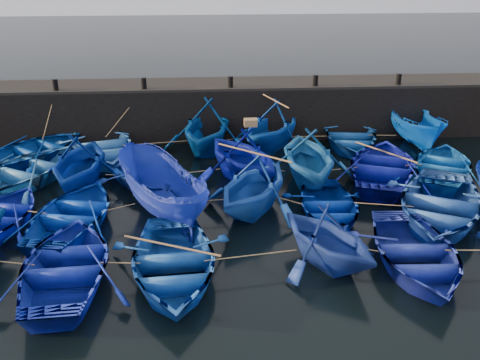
{
  "coord_description": "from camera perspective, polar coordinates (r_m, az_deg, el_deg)",
  "views": [
    {
      "loc": [
        -1.25,
        -14.93,
        8.75
      ],
      "look_at": [
        0.0,
        3.2,
        0.7
      ],
      "focal_mm": 40.0,
      "sensor_mm": 36.0,
      "label": 1
    }
  ],
  "objects": [
    {
      "name": "ground",
      "position": [
        17.35,
        0.73,
        -6.4
      ],
      "size": [
        120.0,
        120.0,
        0.0
      ],
      "primitive_type": "plane",
      "color": "black",
      "rests_on": "ground"
    },
    {
      "name": "boat_0",
      "position": [
        24.97,
        -21.01,
        3.02
      ],
      "size": [
        6.04,
        6.24,
        1.05
      ],
      "primitive_type": "imported",
      "rotation": [
        0.0,
        0.0,
        2.46
      ],
      "color": "navy",
      "rests_on": "ground"
    },
    {
      "name": "boat_6",
      "position": [
        22.79,
        -21.95,
        1.0
      ],
      "size": [
        6.01,
        6.55,
        1.11
      ],
      "primitive_type": "imported",
      "rotation": [
        0.0,
        0.0,
        2.61
      ],
      "color": "#2764A3",
      "rests_on": "ground"
    },
    {
      "name": "boat_22",
      "position": [
        15.34,
        -7.24,
        -8.75
      ],
      "size": [
        4.0,
        5.34,
        1.06
      ],
      "primitive_type": "imported",
      "rotation": [
        0.0,
        0.0,
        0.07
      ],
      "color": "#1349A5",
      "rests_on": "ground"
    },
    {
      "name": "boat_17",
      "position": [
        18.73,
        9.4,
        -2.8
      ],
      "size": [
        3.22,
        4.36,
        0.88
      ],
      "primitive_type": "imported",
      "rotation": [
        0.0,
        0.0,
        -0.05
      ],
      "color": "#012890",
      "rests_on": "ground"
    },
    {
      "name": "boat_12",
      "position": [
        23.26,
        20.88,
        1.47
      ],
      "size": [
        5.21,
        5.81,
        0.99
      ],
      "primitive_type": "imported",
      "rotation": [
        0.0,
        0.0,
        2.67
      ],
      "color": "#0E56B1",
      "rests_on": "ground"
    },
    {
      "name": "mooring_ropes",
      "position": [
        21.53,
        -0.36,
        2.49
      ],
      "size": [
        17.28,
        11.67,
        2.1
      ],
      "color": "tan",
      "rests_on": "ground"
    },
    {
      "name": "boat_13",
      "position": [
        19.63,
        -24.14,
        -3.43
      ],
      "size": [
        3.77,
        4.71,
        0.87
      ],
      "primitive_type": "imported",
      "rotation": [
        0.0,
        0.0,
        2.94
      ],
      "color": "#07158D",
      "rests_on": "ground"
    },
    {
      "name": "boat_15",
      "position": [
        18.47,
        -8.49,
        -1.14
      ],
      "size": [
        4.24,
        5.58,
        2.04
      ],
      "primitive_type": "imported",
      "rotation": [
        0.0,
        0.0,
        3.63
      ],
      "color": "#192EA7",
      "rests_on": "ground"
    },
    {
      "name": "boat_21",
      "position": [
        15.9,
        -17.93,
        -8.57
      ],
      "size": [
        3.93,
        5.28,
        1.05
      ],
      "primitive_type": "imported",
      "rotation": [
        0.0,
        0.0,
        3.2
      ],
      "color": "navy",
      "rests_on": "ground"
    },
    {
      "name": "boat_3",
      "position": [
        24.67,
        3.46,
        5.91
      ],
      "size": [
        5.66,
        5.78,
        2.31
      ],
      "primitive_type": "imported",
      "rotation": [
        0.0,
        0.0,
        -0.65
      ],
      "color": "#073FA4",
      "rests_on": "ground"
    },
    {
      "name": "loose_oars",
      "position": [
        19.62,
        4.27,
        2.81
      ],
      "size": [
        10.43,
        12.44,
        1.31
      ],
      "color": "#99724C",
      "rests_on": "ground"
    },
    {
      "name": "boat_23",
      "position": [
        15.8,
        9.34,
        -5.99
      ],
      "size": [
        4.62,
        4.78,
        1.93
      ],
      "primitive_type": "imported",
      "rotation": [
        0.0,
        0.0,
        0.56
      ],
      "color": "navy",
      "rests_on": "ground"
    },
    {
      "name": "quay_wall",
      "position": [
        26.54,
        -1.09,
        7.47
      ],
      "size": [
        26.0,
        2.5,
        2.5
      ],
      "primitive_type": "cube",
      "color": "black",
      "rests_on": "ground"
    },
    {
      "name": "boat_24",
      "position": [
        16.52,
        18.2,
        -7.36
      ],
      "size": [
        3.74,
        5.08,
        1.02
      ],
      "primitive_type": "imported",
      "rotation": [
        0.0,
        0.0,
        -0.05
      ],
      "color": "#1E2E9C",
      "rests_on": "ground"
    },
    {
      "name": "bollard_1",
      "position": [
        25.38,
        -10.22,
        10.12
      ],
      "size": [
        0.24,
        0.24,
        0.5
      ],
      "primitive_type": "cylinder",
      "color": "black",
      "rests_on": "quay_top"
    },
    {
      "name": "boat_11",
      "position": [
        22.28,
        15.08,
        1.48
      ],
      "size": [
        5.6,
        6.49,
        1.13
      ],
      "primitive_type": "imported",
      "rotation": [
        0.0,
        0.0,
        2.77
      ],
      "color": "#091187",
      "rests_on": "ground"
    },
    {
      "name": "boat_16",
      "position": [
        18.56,
        1.45,
        -0.39
      ],
      "size": [
        5.37,
        5.55,
        2.24
      ],
      "primitive_type": "imported",
      "rotation": [
        0.0,
        0.0,
        -0.56
      ],
      "color": "blue",
      "rests_on": "ground"
    },
    {
      "name": "bollard_4",
      "position": [
        26.87,
        16.57,
        10.27
      ],
      "size": [
        0.24,
        0.24,
        0.5
      ],
      "primitive_type": "cylinder",
      "color": "black",
      "rests_on": "quay_top"
    },
    {
      "name": "boat_9",
      "position": [
        21.07,
        0.3,
        2.78
      ],
      "size": [
        5.45,
        5.7,
        2.32
      ],
      "primitive_type": "imported",
      "rotation": [
        0.0,
        0.0,
        3.64
      ],
      "color": "#020F8A",
      "rests_on": "ground"
    },
    {
      "name": "boat_14",
      "position": [
        18.69,
        -17.28,
        -3.46
      ],
      "size": [
        4.35,
        5.43,
        1.01
      ],
      "primitive_type": "imported",
      "rotation": [
        0.0,
        0.0,
        2.95
      ],
      "color": "#0431AC",
      "rests_on": "ground"
    },
    {
      "name": "bollard_2",
      "position": [
        25.26,
        -1.02,
        10.42
      ],
      "size": [
        0.24,
        0.24,
        0.5
      ],
      "primitive_type": "cylinder",
      "color": "black",
      "rests_on": "quay_top"
    },
    {
      "name": "boat_7",
      "position": [
        21.34,
        -16.72,
        1.97
      ],
      "size": [
        4.13,
        4.68,
        2.3
      ],
      "primitive_type": "imported",
      "rotation": [
        0.0,
        0.0,
        3.05
      ],
      "color": "navy",
      "rests_on": "ground"
    },
    {
      "name": "quay_top",
      "position": [
        26.2,
        -1.12,
        10.22
      ],
      "size": [
        26.0,
        2.5,
        0.12
      ],
      "primitive_type": "cube",
      "color": "black",
      "rests_on": "quay_wall"
    },
    {
      "name": "bollard_0",
      "position": [
        26.11,
        -19.09,
        9.58
      ],
      "size": [
        0.24,
        0.24,
        0.5
      ],
      "primitive_type": "cylinder",
      "color": "black",
      "rests_on": "quay_top"
    },
    {
      "name": "boat_5",
      "position": [
        26.31,
        18.24,
        5.35
      ],
      "size": [
        1.87,
        4.77,
        1.83
      ],
      "primitive_type": "imported",
      "rotation": [
        0.0,
        0.0,
        0.02
      ],
      "color": "blue",
      "rests_on": "ground"
    },
    {
      "name": "boat_2",
      "position": [
        24.23,
        -3.54,
        5.79
      ],
      "size": [
        4.96,
        5.46,
        2.48
      ],
      "primitive_type": "imported",
      "rotation": [
        0.0,
        0.0,
        -0.21
      ],
      "color": "navy",
      "rests_on": "ground"
    },
    {
      "name": "boat_8",
      "position": [
        21.02,
        -9.47,
        0.36
      ],
      "size": [
        5.49,
        5.62,
        0.95
      ],
      "primitive_type": "imported",
      "rotation": [
        0.0,
        0.0,
        0.72
      ],
      "color": "#1D409E",
      "rests_on": "ground"
    },
    {
      "name": "bollard_3",
      "position": [
        25.77,
        8.05,
        10.47
      ],
      "size": [
        0.24,
        0.24,
        0.5
      ],
      "primitive_type": "cylinder",
      "color": "black",
      "rests_on": "quay_top"
    },
    {
      "name": "wooden_crate",
      "position": [
        20.66,
        1.14,
        6.16
      ],
      "size": [
        0.5,
        0.38,
        0.27
      ],
      "primitive_type": "cube",
      "color": "olive",
      "rests_on": "boat_9"
    },
    {
      "name": "boat_18",
      "position": [
        19.49,
        20.49,
        -2.47
      ],
      "size": [
        6.28,
        6.99,
        1.19
      ],
      "primitive_type": "imported",
      "rotation": [
        0.0,
        0.0,
        -0.47
      ],
      "color": "#204A98",
      "rests_on": "ground"
    },
    {
      "name": "boat_10",
      "position": [
        21.0,
        7.33,
        2.65
      ],
      "size": [
        4.03,
        4.66,
        2.42
      ],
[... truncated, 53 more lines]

